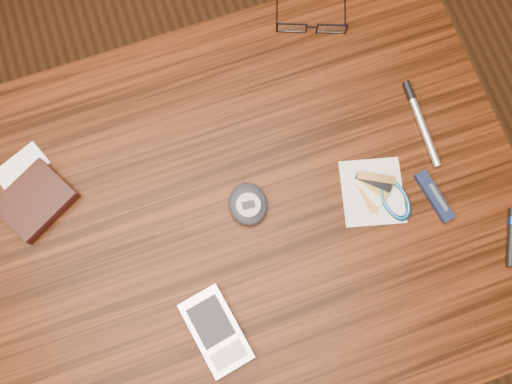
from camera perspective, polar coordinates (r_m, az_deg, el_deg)
The scene contains 10 objects.
ground at distance 1.54m, azimuth -2.46°, elevation -8.22°, with size 3.80×3.80×0.00m, color #472814.
desk at distance 0.89m, azimuth -4.21°, elevation -5.05°, with size 1.00×0.70×0.75m.
wallet_and_card at distance 0.86m, azimuth -23.94°, elevation -0.83°, with size 0.14×0.17×0.02m.
eyeglasses at distance 0.90m, azimuth 6.37°, elevation 18.46°, with size 0.16×0.16×0.03m.
pda_phone at distance 0.77m, azimuth -4.59°, elevation -15.52°, with size 0.09×0.13×0.02m.
pedometer at distance 0.78m, azimuth -0.92°, elevation -1.39°, with size 0.07×0.08×0.03m.
notepad_keys at distance 0.82m, azimuth 14.36°, elevation -0.31°, with size 0.12×0.13×0.01m.
pocket_knife at distance 0.84m, azimuth 19.70°, elevation -0.48°, with size 0.03×0.09×0.01m.
silver_pen at distance 0.87m, azimuth 18.12°, elevation 8.19°, with size 0.02×0.15×0.01m.
black_blue_pen at distance 0.88m, azimuth 27.18°, elevation -4.40°, with size 0.05×0.09×0.01m.
Camera 1 is at (0.02, -0.13, 1.53)m, focal length 35.00 mm.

